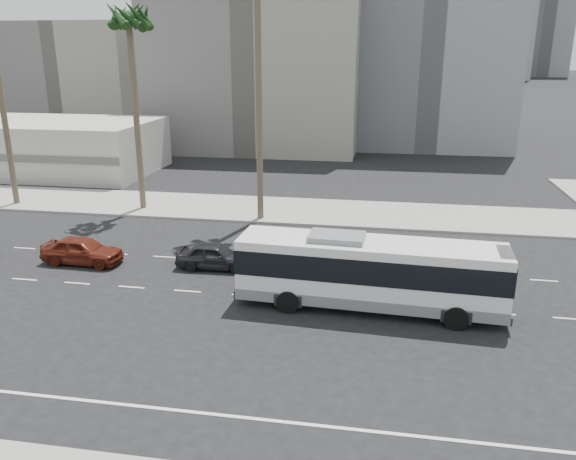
% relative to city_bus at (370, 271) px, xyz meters
% --- Properties ---
extents(ground, '(700.00, 700.00, 0.00)m').
position_rel_city_bus_xyz_m(ground, '(-3.01, 0.35, -1.85)').
color(ground, black).
rests_on(ground, ground).
extents(sidewalk_north, '(120.00, 7.00, 0.15)m').
position_rel_city_bus_xyz_m(sidewalk_north, '(-3.01, 15.85, -1.77)').
color(sidewalk_north, gray).
rests_on(sidewalk_north, ground).
extents(commercial_low, '(22.00, 12.16, 5.00)m').
position_rel_city_bus_xyz_m(commercial_low, '(-33.01, 26.34, 0.65)').
color(commercial_low, '#ADABA2').
rests_on(commercial_low, ground).
extents(midrise_beige_west, '(24.00, 18.00, 18.00)m').
position_rel_city_bus_xyz_m(midrise_beige_west, '(-15.01, 45.35, 7.15)').
color(midrise_beige_west, slate).
rests_on(midrise_beige_west, ground).
extents(midrise_gray_center, '(20.00, 20.00, 26.00)m').
position_rel_city_bus_xyz_m(midrise_gray_center, '(4.99, 52.35, 11.15)').
color(midrise_gray_center, slate).
rests_on(midrise_gray_center, ground).
extents(midrise_beige_far, '(18.00, 16.00, 15.00)m').
position_rel_city_bus_xyz_m(midrise_beige_far, '(-41.01, 50.35, 5.65)').
color(midrise_beige_far, slate).
rests_on(midrise_beige_far, ground).
extents(highrise_far, '(22.00, 22.00, 60.00)m').
position_rel_city_bus_xyz_m(highrise_far, '(66.99, 260.35, 28.15)').
color(highrise_far, slate).
rests_on(highrise_far, ground).
extents(city_bus, '(12.37, 3.40, 3.52)m').
position_rel_city_bus_xyz_m(city_bus, '(0.00, 0.00, 0.00)').
color(city_bus, silver).
rests_on(city_bus, ground).
extents(car_a, '(1.84, 4.30, 1.45)m').
position_rel_city_bus_xyz_m(car_a, '(-8.57, 3.68, -1.12)').
color(car_a, black).
rests_on(car_a, ground).
extents(car_b, '(2.00, 4.63, 1.55)m').
position_rel_city_bus_xyz_m(car_b, '(-16.17, 3.12, -1.07)').
color(car_b, '#5F1E12').
rests_on(car_b, ground).
extents(palm_mid, '(4.79, 4.79, 14.80)m').
position_rel_city_bus_xyz_m(palm_mid, '(-17.49, 14.51, 11.47)').
color(palm_mid, brown).
rests_on(palm_mid, ground).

